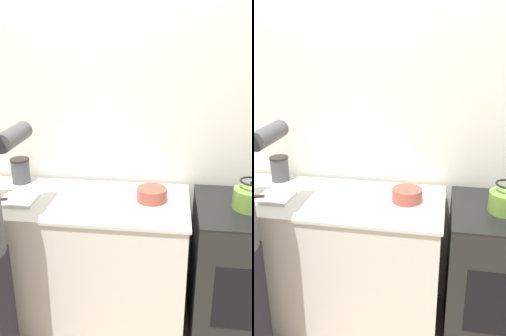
% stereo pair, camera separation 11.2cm
% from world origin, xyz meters
% --- Properties ---
extents(wall_back, '(8.00, 0.05, 2.60)m').
position_xyz_m(wall_back, '(0.00, 0.68, 1.30)').
color(wall_back, silver).
rests_on(wall_back, ground_plane).
extents(counter, '(1.76, 0.64, 0.89)m').
position_xyz_m(counter, '(-0.35, 0.31, 0.45)').
color(counter, silver).
rests_on(counter, ground_plane).
extents(oven, '(0.64, 0.62, 0.90)m').
position_xyz_m(oven, '(0.89, 0.31, 0.45)').
color(oven, black).
rests_on(oven, ground_plane).
extents(cutting_board, '(0.37, 0.20, 0.02)m').
position_xyz_m(cutting_board, '(-0.57, 0.23, 0.90)').
color(cutting_board, silver).
rests_on(cutting_board, counter).
extents(knife, '(0.25, 0.11, 0.01)m').
position_xyz_m(knife, '(-0.53, 0.22, 0.91)').
color(knife, silver).
rests_on(knife, cutting_board).
extents(kettle, '(0.19, 0.19, 0.17)m').
position_xyz_m(kettle, '(0.86, 0.29, 0.97)').
color(kettle, olive).
rests_on(kettle, oven).
extents(bowl_prep, '(0.18, 0.18, 0.08)m').
position_xyz_m(bowl_prep, '(0.30, 0.35, 0.93)').
color(bowl_prep, '#9E4738').
rests_on(bowl_prep, counter).
extents(canister_jar, '(0.13, 0.13, 0.17)m').
position_xyz_m(canister_jar, '(-0.59, 0.53, 0.98)').
color(canister_jar, '#4C4C51').
rests_on(canister_jar, counter).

